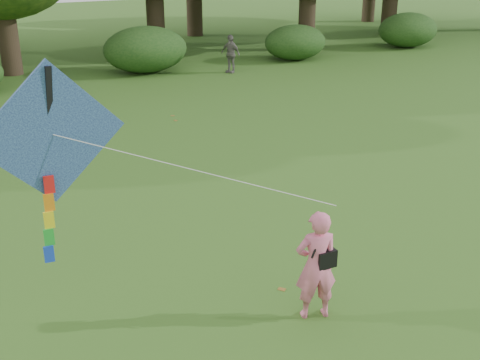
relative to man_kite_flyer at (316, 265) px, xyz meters
name	(u,v)px	position (x,y,z in m)	size (l,w,h in m)	color
ground	(358,304)	(0.75, -0.08, -0.84)	(100.00, 100.00, 0.00)	#265114
man_kite_flyer	(316,265)	(0.00, 0.00, 0.00)	(0.61, 0.40, 1.67)	pink
bystander_right	(230,54)	(6.80, 16.09, -0.06)	(0.91, 0.38, 1.56)	slate
crossbody_bag	(325,257)	(0.12, -0.03, 0.11)	(0.43, 0.20, 0.69)	black
flying_kite	(52,138)	(-3.11, 1.76, 1.86)	(4.39, 2.05, 2.89)	#234899
shrub_band	(55,60)	(0.03, 17.52, 0.02)	(39.15, 3.22, 1.88)	#264919
fallen_leaves	(117,209)	(-1.43, 4.99, -0.83)	(9.25, 15.10, 0.01)	brown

